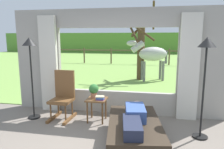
% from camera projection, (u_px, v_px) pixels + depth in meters
% --- Properties ---
extents(back_wall_with_window, '(5.20, 0.12, 2.55)m').
position_uv_depth(back_wall_with_window, '(116.00, 63.00, 5.14)').
color(back_wall_with_window, '#9E998E').
rests_on(back_wall_with_window, ground_plane).
extents(curtain_panel_left, '(0.44, 0.10, 2.40)m').
position_uv_depth(curtain_panel_left, '(49.00, 64.00, 5.32)').
color(curtain_panel_left, beige).
rests_on(curtain_panel_left, ground_plane).
extents(curtain_panel_right, '(0.44, 0.10, 2.40)m').
position_uv_depth(curtain_panel_right, '(189.00, 68.00, 4.70)').
color(curtain_panel_right, beige).
rests_on(curtain_panel_right, ground_plane).
extents(outdoor_pasture_lawn, '(36.00, 21.68, 0.02)m').
position_uv_depth(outdoor_pasture_lawn, '(140.00, 62.00, 15.89)').
color(outdoor_pasture_lawn, '#759E47').
rests_on(outdoor_pasture_lawn, ground_plane).
extents(distant_hill_ridge, '(36.00, 2.00, 2.40)m').
position_uv_depth(distant_hill_ridge, '(145.00, 43.00, 25.20)').
color(distant_hill_ridge, '#548433').
rests_on(distant_hill_ridge, ground_plane).
extents(recliner_sofa, '(1.15, 1.82, 0.42)m').
position_uv_depth(recliner_sofa, '(134.00, 132.00, 3.73)').
color(recliner_sofa, black).
rests_on(recliner_sofa, ground_plane).
extents(reclining_person, '(0.43, 1.44, 0.22)m').
position_uv_depth(reclining_person, '(134.00, 117.00, 3.63)').
color(reclining_person, '#334C8C').
rests_on(reclining_person, recliner_sofa).
extents(rocking_chair, '(0.50, 0.70, 1.12)m').
position_uv_depth(rocking_chair, '(63.00, 95.00, 4.90)').
color(rocking_chair, brown).
rests_on(rocking_chair, ground_plane).
extents(side_table, '(0.44, 0.44, 0.52)m').
position_uv_depth(side_table, '(97.00, 103.00, 4.72)').
color(side_table, brown).
rests_on(side_table, ground_plane).
extents(potted_plant, '(0.22, 0.22, 0.32)m').
position_uv_depth(potted_plant, '(94.00, 90.00, 4.74)').
color(potted_plant, '#9E6042').
rests_on(potted_plant, side_table).
extents(book_stack, '(0.20, 0.15, 0.08)m').
position_uv_depth(book_stack, '(100.00, 98.00, 4.61)').
color(book_stack, '#59336B').
rests_on(book_stack, side_table).
extents(floor_lamp_left, '(0.32, 0.32, 1.87)m').
position_uv_depth(floor_lamp_left, '(30.00, 54.00, 4.72)').
color(floor_lamp_left, black).
rests_on(floor_lamp_left, ground_plane).
extents(floor_lamp_right, '(0.32, 0.32, 1.88)m').
position_uv_depth(floor_lamp_right, '(206.00, 58.00, 3.74)').
color(floor_lamp_right, black).
rests_on(floor_lamp_right, ground_plane).
extents(horse, '(1.81, 0.95, 1.73)m').
position_uv_depth(horse, '(151.00, 54.00, 8.98)').
color(horse, '#B2B2AD').
rests_on(horse, outdoor_pasture_lawn).
extents(pasture_tree, '(1.52, 1.49, 3.30)m').
position_uv_depth(pasture_tree, '(141.00, 44.00, 9.17)').
color(pasture_tree, '#4C3823').
rests_on(pasture_tree, outdoor_pasture_lawn).
extents(pasture_fence_line, '(16.10, 0.10, 1.10)m').
position_uv_depth(pasture_fence_line, '(139.00, 54.00, 14.53)').
color(pasture_fence_line, brown).
rests_on(pasture_fence_line, outdoor_pasture_lawn).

